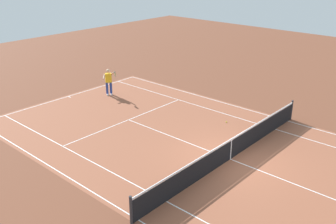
# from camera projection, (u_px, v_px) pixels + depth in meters

# --- Properties ---
(ground_plane) EXTENTS (60.00, 60.00, 0.00)m
(ground_plane) POSITION_uv_depth(u_px,v_px,m) (230.00, 159.00, 16.58)
(ground_plane) COLOR brown
(court_slab) EXTENTS (24.20, 11.40, 0.00)m
(court_slab) POSITION_uv_depth(u_px,v_px,m) (230.00, 159.00, 16.58)
(court_slab) COLOR #935138
(court_slab) RESTS_ON ground_plane
(court_line_markings) EXTENTS (23.85, 11.05, 0.01)m
(court_line_markings) POSITION_uv_depth(u_px,v_px,m) (230.00, 159.00, 16.58)
(court_line_markings) COLOR white
(court_line_markings) RESTS_ON ground_plane
(tennis_net) EXTENTS (0.10, 11.70, 1.08)m
(tennis_net) POSITION_uv_depth(u_px,v_px,m) (231.00, 149.00, 16.39)
(tennis_net) COLOR #2D2D33
(tennis_net) RESTS_ON ground_plane
(tennis_player_near) EXTENTS (1.18, 0.75, 1.70)m
(tennis_player_near) POSITION_uv_depth(u_px,v_px,m) (109.00, 81.00, 23.85)
(tennis_player_near) COLOR navy
(tennis_player_near) RESTS_ON ground_plane
(tennis_ball) EXTENTS (0.07, 0.07, 0.07)m
(tennis_ball) POSITION_uv_depth(u_px,v_px,m) (226.00, 122.00, 20.18)
(tennis_ball) COLOR #CCE01E
(tennis_ball) RESTS_ON ground_plane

